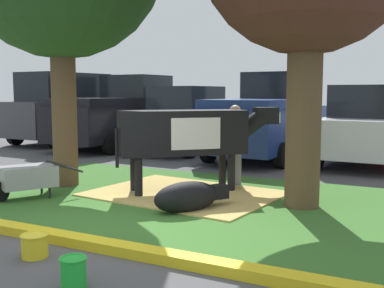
{
  "coord_description": "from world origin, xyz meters",
  "views": [
    {
      "loc": [
        3.96,
        -5.11,
        1.85
      ],
      "look_at": [
        -0.04,
        2.6,
        0.9
      ],
      "focal_mm": 44.66,
      "sensor_mm": 36.0,
      "label": 1
    }
  ],
  "objects_px": {
    "bucket_yellow": "(35,245)",
    "pickup_truck_maroon": "(270,118)",
    "person_handler": "(235,143)",
    "bucket_green": "(73,271)",
    "pickup_truck_black": "(122,114)",
    "hatchback_white": "(368,126)",
    "cow_holstein": "(188,133)",
    "wheelbarrow": "(26,177)",
    "sedan_blue": "(187,120)",
    "calf_lying": "(188,197)",
    "suv_dark_grey": "(66,108)"
  },
  "relations": [
    {
      "from": "person_handler",
      "to": "pickup_truck_maroon",
      "type": "height_order",
      "value": "pickup_truck_maroon"
    },
    {
      "from": "sedan_blue",
      "to": "hatchback_white",
      "type": "relative_size",
      "value": 1.0
    },
    {
      "from": "person_handler",
      "to": "pickup_truck_black",
      "type": "bearing_deg",
      "value": 142.42
    },
    {
      "from": "wheelbarrow",
      "to": "pickup_truck_maroon",
      "type": "bearing_deg",
      "value": 74.42
    },
    {
      "from": "cow_holstein",
      "to": "bucket_yellow",
      "type": "distance_m",
      "value": 4.01
    },
    {
      "from": "calf_lying",
      "to": "wheelbarrow",
      "type": "height_order",
      "value": "wheelbarrow"
    },
    {
      "from": "pickup_truck_black",
      "to": "pickup_truck_maroon",
      "type": "xyz_separation_m",
      "value": [
        5.22,
        -0.13,
        0.0
      ]
    },
    {
      "from": "person_handler",
      "to": "calf_lying",
      "type": "bearing_deg",
      "value": -86.62
    },
    {
      "from": "sedan_blue",
      "to": "hatchback_white",
      "type": "height_order",
      "value": "same"
    },
    {
      "from": "person_handler",
      "to": "bucket_green",
      "type": "relative_size",
      "value": 5.44
    },
    {
      "from": "sedan_blue",
      "to": "pickup_truck_maroon",
      "type": "distance_m",
      "value": 2.76
    },
    {
      "from": "sedan_blue",
      "to": "wheelbarrow",
      "type": "bearing_deg",
      "value": -84.11
    },
    {
      "from": "pickup_truck_black",
      "to": "pickup_truck_maroon",
      "type": "distance_m",
      "value": 5.22
    },
    {
      "from": "cow_holstein",
      "to": "wheelbarrow",
      "type": "distance_m",
      "value": 2.94
    },
    {
      "from": "bucket_green",
      "to": "pickup_truck_black",
      "type": "bearing_deg",
      "value": 123.4
    },
    {
      "from": "sedan_blue",
      "to": "hatchback_white",
      "type": "distance_m",
      "value": 5.4
    },
    {
      "from": "hatchback_white",
      "to": "calf_lying",
      "type": "bearing_deg",
      "value": -104.99
    },
    {
      "from": "person_handler",
      "to": "bucket_green",
      "type": "distance_m",
      "value": 5.28
    },
    {
      "from": "person_handler",
      "to": "wheelbarrow",
      "type": "relative_size",
      "value": 1.03
    },
    {
      "from": "pickup_truck_black",
      "to": "bucket_green",
      "type": "bearing_deg",
      "value": -56.6
    },
    {
      "from": "suv_dark_grey",
      "to": "pickup_truck_black",
      "type": "distance_m",
      "value": 2.62
    },
    {
      "from": "bucket_yellow",
      "to": "pickup_truck_maroon",
      "type": "relative_size",
      "value": 0.06
    },
    {
      "from": "suv_dark_grey",
      "to": "pickup_truck_maroon",
      "type": "distance_m",
      "value": 7.84
    },
    {
      "from": "suv_dark_grey",
      "to": "pickup_truck_black",
      "type": "xyz_separation_m",
      "value": [
        2.61,
        -0.15,
        -0.16
      ]
    },
    {
      "from": "pickup_truck_black",
      "to": "hatchback_white",
      "type": "relative_size",
      "value": 1.23
    },
    {
      "from": "calf_lying",
      "to": "bucket_green",
      "type": "height_order",
      "value": "calf_lying"
    },
    {
      "from": "wheelbarrow",
      "to": "bucket_green",
      "type": "bearing_deg",
      "value": -37.7
    },
    {
      "from": "sedan_blue",
      "to": "calf_lying",
      "type": "bearing_deg",
      "value": -61.84
    },
    {
      "from": "cow_holstein",
      "to": "pickup_truck_maroon",
      "type": "xyz_separation_m",
      "value": [
        -0.2,
        5.35,
        0.01
      ]
    },
    {
      "from": "bucket_green",
      "to": "pickup_truck_maroon",
      "type": "height_order",
      "value": "pickup_truck_maroon"
    },
    {
      "from": "cow_holstein",
      "to": "pickup_truck_maroon",
      "type": "relative_size",
      "value": 0.46
    },
    {
      "from": "calf_lying",
      "to": "bucket_green",
      "type": "xyz_separation_m",
      "value": [
        0.36,
        -3.03,
        -0.08
      ]
    },
    {
      "from": "person_handler",
      "to": "sedan_blue",
      "type": "xyz_separation_m",
      "value": [
        -3.51,
        4.62,
        0.13
      ]
    },
    {
      "from": "suv_dark_grey",
      "to": "pickup_truck_maroon",
      "type": "height_order",
      "value": "suv_dark_grey"
    },
    {
      "from": "pickup_truck_maroon",
      "to": "suv_dark_grey",
      "type": "bearing_deg",
      "value": 177.95
    },
    {
      "from": "calf_lying",
      "to": "sedan_blue",
      "type": "bearing_deg",
      "value": 118.16
    },
    {
      "from": "pickup_truck_black",
      "to": "pickup_truck_maroon",
      "type": "height_order",
      "value": "same"
    },
    {
      "from": "cow_holstein",
      "to": "pickup_truck_black",
      "type": "relative_size",
      "value": 0.46
    },
    {
      "from": "bucket_green",
      "to": "pickup_truck_maroon",
      "type": "bearing_deg",
      "value": 97.35
    },
    {
      "from": "hatchback_white",
      "to": "person_handler",
      "type": "bearing_deg",
      "value": -113.3
    },
    {
      "from": "calf_lying",
      "to": "person_handler",
      "type": "height_order",
      "value": "person_handler"
    },
    {
      "from": "calf_lying",
      "to": "bucket_yellow",
      "type": "height_order",
      "value": "calf_lying"
    },
    {
      "from": "bucket_yellow",
      "to": "calf_lying",
      "type": "bearing_deg",
      "value": 77.22
    },
    {
      "from": "calf_lying",
      "to": "suv_dark_grey",
      "type": "bearing_deg",
      "value": 141.51
    },
    {
      "from": "bucket_yellow",
      "to": "pickup_truck_maroon",
      "type": "xyz_separation_m",
      "value": [
        -0.3,
        9.24,
        0.97
      ]
    },
    {
      "from": "calf_lying",
      "to": "pickup_truck_black",
      "type": "bearing_deg",
      "value": 131.99
    },
    {
      "from": "pickup_truck_black",
      "to": "pickup_truck_maroon",
      "type": "relative_size",
      "value": 1.0
    },
    {
      "from": "bucket_yellow",
      "to": "suv_dark_grey",
      "type": "height_order",
      "value": "suv_dark_grey"
    },
    {
      "from": "wheelbarrow",
      "to": "pickup_truck_black",
      "type": "xyz_separation_m",
      "value": [
        -3.22,
        7.3,
        0.73
      ]
    },
    {
      "from": "calf_lying",
      "to": "sedan_blue",
      "type": "distance_m",
      "value": 7.75
    }
  ]
}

